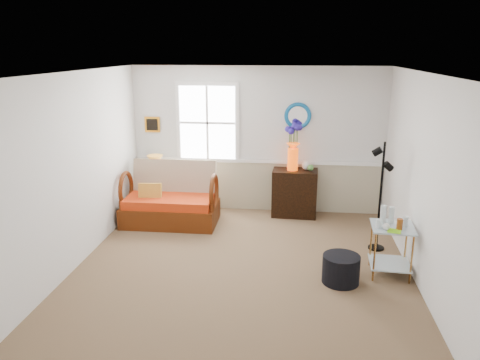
# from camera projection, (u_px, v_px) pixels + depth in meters

# --- Properties ---
(floor) EXTENTS (4.50, 5.00, 0.01)m
(floor) POSITION_uv_depth(u_px,v_px,m) (242.00, 269.00, 6.33)
(floor) COLOR brown
(floor) RESTS_ON ground
(ceiling) EXTENTS (4.50, 5.00, 0.01)m
(ceiling) POSITION_uv_depth(u_px,v_px,m) (242.00, 73.00, 5.62)
(ceiling) COLOR white
(ceiling) RESTS_ON walls
(walls) EXTENTS (4.51, 5.01, 2.60)m
(walls) POSITION_uv_depth(u_px,v_px,m) (242.00, 177.00, 5.97)
(walls) COLOR silver
(walls) RESTS_ON floor
(wainscot) EXTENTS (4.46, 0.02, 0.90)m
(wainscot) POSITION_uv_depth(u_px,v_px,m) (257.00, 186.00, 8.57)
(wainscot) COLOR #ACA388
(wainscot) RESTS_ON walls
(chair_rail) EXTENTS (4.46, 0.04, 0.06)m
(chair_rail) POSITION_uv_depth(u_px,v_px,m) (257.00, 161.00, 8.44)
(chair_rail) COLOR white
(chair_rail) RESTS_ON walls
(window) EXTENTS (1.14, 0.06, 1.44)m
(window) POSITION_uv_depth(u_px,v_px,m) (207.00, 123.00, 8.35)
(window) COLOR white
(window) RESTS_ON walls
(picture) EXTENTS (0.28, 0.03, 0.28)m
(picture) POSITION_uv_depth(u_px,v_px,m) (152.00, 124.00, 8.49)
(picture) COLOR #BE7418
(picture) RESTS_ON walls
(mirror) EXTENTS (0.47, 0.07, 0.47)m
(mirror) POSITION_uv_depth(u_px,v_px,m) (298.00, 116.00, 8.14)
(mirror) COLOR #0C68A5
(mirror) RESTS_ON walls
(loveseat) EXTENTS (1.58, 0.90, 1.03)m
(loveseat) POSITION_uv_depth(u_px,v_px,m) (170.00, 194.00, 7.88)
(loveseat) COLOR #67280A
(loveseat) RESTS_ON floor
(throw_pillow) EXTENTS (0.39, 0.13, 0.38)m
(throw_pillow) POSITION_uv_depth(u_px,v_px,m) (150.00, 194.00, 7.82)
(throw_pillow) COLOR #B8511A
(throw_pillow) RESTS_ON loveseat
(lamp_stand) EXTENTS (0.40, 0.40, 0.55)m
(lamp_stand) POSITION_uv_depth(u_px,v_px,m) (156.00, 198.00, 8.45)
(lamp_stand) COLOR black
(lamp_stand) RESTS_ON floor
(table_lamp) EXTENTS (0.38, 0.38, 0.50)m
(table_lamp) POSITION_uv_depth(u_px,v_px,m) (156.00, 169.00, 8.33)
(table_lamp) COLOR #C17E2A
(table_lamp) RESTS_ON lamp_stand
(potted_plant) EXTENTS (0.50, 0.51, 0.30)m
(potted_plant) POSITION_uv_depth(u_px,v_px,m) (162.00, 174.00, 8.39)
(potted_plant) COLOR #4E843A
(potted_plant) RESTS_ON lamp_stand
(cabinet) EXTENTS (0.80, 0.53, 0.83)m
(cabinet) POSITION_uv_depth(u_px,v_px,m) (295.00, 193.00, 8.30)
(cabinet) COLOR black
(cabinet) RESTS_ON floor
(flower_vase) EXTENTS (0.27, 0.27, 0.80)m
(flower_vase) POSITION_uv_depth(u_px,v_px,m) (293.00, 148.00, 8.06)
(flower_vase) COLOR #F14906
(flower_vase) RESTS_ON cabinet
(side_table) EXTENTS (0.56, 0.56, 0.68)m
(side_table) POSITION_uv_depth(u_px,v_px,m) (391.00, 250.00, 6.10)
(side_table) COLOR #B07938
(side_table) RESTS_ON floor
(tabletop_items) EXTENTS (0.50, 0.50, 0.24)m
(tabletop_items) POSITION_uv_depth(u_px,v_px,m) (392.00, 218.00, 5.96)
(tabletop_items) COLOR silver
(tabletop_items) RESTS_ON side_table
(floor_lamp) EXTENTS (0.28, 0.28, 1.62)m
(floor_lamp) POSITION_uv_depth(u_px,v_px,m) (380.00, 197.00, 6.76)
(floor_lamp) COLOR black
(floor_lamp) RESTS_ON floor
(ottoman) EXTENTS (0.60, 0.60, 0.36)m
(ottoman) POSITION_uv_depth(u_px,v_px,m) (341.00, 269.00, 5.93)
(ottoman) COLOR black
(ottoman) RESTS_ON floor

